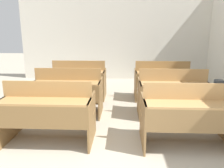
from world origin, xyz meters
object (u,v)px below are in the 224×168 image
bench_second_right (172,92)px  wastepaper_bin (218,87)px  bench_front_left (48,111)px  bench_third_right (162,80)px  bench_front_right (189,115)px  bench_third_left (79,79)px  bench_second_left (68,91)px

bench_second_right → wastepaper_bin: (1.62, 1.69, -0.30)m
bench_front_left → wastepaper_bin: 4.66m
bench_second_right → bench_third_right: bearing=90.5°
bench_front_right → wastepaper_bin: (1.64, 2.86, -0.30)m
bench_third_left → wastepaper_bin: 3.73m
bench_front_left → bench_second_left: bearing=88.9°
bench_third_left → bench_second_left: bearing=-89.4°
bench_third_right → bench_second_right: bearing=-89.5°
bench_front_right → bench_third_right: bearing=89.5°
bench_front_left → bench_second_right: (2.07, 1.14, 0.00)m
bench_front_left → bench_third_right: same height
bench_front_left → bench_third_left: bearing=89.8°
bench_front_left → wastepaper_bin: bearing=37.6°
bench_front_right → bench_third_right: same height
bench_front_right → bench_second_left: (-2.02, 1.16, 0.00)m
bench_front_right → bench_third_left: same height
bench_front_right → bench_third_left: (-2.03, 2.28, 0.00)m
bench_second_left → bench_third_left: (-0.01, 1.12, 0.00)m
bench_front_left → bench_front_right: 2.04m
bench_front_right → bench_second_right: size_ratio=1.00×
bench_front_right → bench_second_right: 1.17m
bench_second_left → bench_front_left: bearing=-91.1°
bench_front_left → bench_third_left: (0.01, 2.26, 0.00)m
bench_third_right → wastepaper_bin: 1.75m
bench_third_left → bench_front_left: bearing=-90.2°
bench_front_left → bench_front_right: (2.04, -0.03, 0.00)m
bench_second_left → bench_third_right: size_ratio=1.00×
bench_second_left → wastepaper_bin: 4.05m
bench_second_left → bench_third_right: 2.33m
bench_second_right → bench_third_left: 2.34m
bench_second_left → bench_second_right: 2.05m
bench_third_right → wastepaper_bin: bench_third_right is taller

